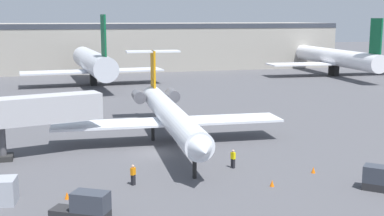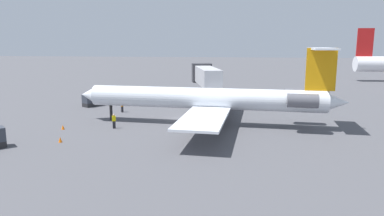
{
  "view_description": "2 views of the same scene",
  "coord_description": "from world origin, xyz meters",
  "px_view_note": "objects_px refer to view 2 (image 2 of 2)",
  "views": [
    {
      "loc": [
        -9.32,
        -47.97,
        13.26
      ],
      "look_at": [
        4.57,
        2.15,
        3.95
      ],
      "focal_mm": 47.36,
      "sensor_mm": 36.0,
      "label": 1
    },
    {
      "loc": [
        43.21,
        7.2,
        9.61
      ],
      "look_at": [
        5.17,
        1.93,
        2.47
      ],
      "focal_mm": 32.79,
      "sensor_mm": 36.0,
      "label": 2
    }
  ],
  "objects_px": {
    "baggage_tug_lead": "(93,101)",
    "traffic_cone_mid": "(63,127)",
    "ground_crew_marshaller": "(114,121)",
    "ground_crew_loader": "(122,106)",
    "traffic_cone_far": "(122,104)",
    "regional_jet": "(213,98)",
    "cargo_container_uld": "(133,95)",
    "traffic_cone_near": "(60,140)",
    "jet_bridge": "(206,76)"
  },
  "relations": [
    {
      "from": "baggage_tug_lead",
      "to": "traffic_cone_mid",
      "type": "bearing_deg",
      "value": 10.66
    },
    {
      "from": "ground_crew_marshaller",
      "to": "ground_crew_loader",
      "type": "xyz_separation_m",
      "value": [
        -9.32,
        -2.25,
        0.0
      ]
    },
    {
      "from": "ground_crew_loader",
      "to": "traffic_cone_far",
      "type": "xyz_separation_m",
      "value": [
        -5.23,
        -1.86,
        -0.58
      ]
    },
    {
      "from": "traffic_cone_mid",
      "to": "regional_jet",
      "type": "bearing_deg",
      "value": 105.55
    },
    {
      "from": "cargo_container_uld",
      "to": "traffic_cone_mid",
      "type": "height_order",
      "value": "cargo_container_uld"
    },
    {
      "from": "baggage_tug_lead",
      "to": "cargo_container_uld",
      "type": "height_order",
      "value": "baggage_tug_lead"
    },
    {
      "from": "traffic_cone_mid",
      "to": "traffic_cone_far",
      "type": "xyz_separation_m",
      "value": [
        -15.84,
        1.44,
        0.0
      ]
    },
    {
      "from": "cargo_container_uld",
      "to": "traffic_cone_far",
      "type": "relative_size",
      "value": 4.3
    },
    {
      "from": "traffic_cone_far",
      "to": "cargo_container_uld",
      "type": "bearing_deg",
      "value": 175.62
    },
    {
      "from": "traffic_cone_mid",
      "to": "traffic_cone_far",
      "type": "relative_size",
      "value": 1.0
    },
    {
      "from": "cargo_container_uld",
      "to": "traffic_cone_near",
      "type": "height_order",
      "value": "cargo_container_uld"
    },
    {
      "from": "jet_bridge",
      "to": "traffic_cone_far",
      "type": "distance_m",
      "value": 13.92
    },
    {
      "from": "jet_bridge",
      "to": "ground_crew_loader",
      "type": "xyz_separation_m",
      "value": [
        8.96,
        -10.88,
        -3.6
      ]
    },
    {
      "from": "ground_crew_marshaller",
      "to": "traffic_cone_near",
      "type": "height_order",
      "value": "ground_crew_marshaller"
    },
    {
      "from": "jet_bridge",
      "to": "cargo_container_uld",
      "type": "bearing_deg",
      "value": -94.0
    },
    {
      "from": "traffic_cone_mid",
      "to": "traffic_cone_far",
      "type": "distance_m",
      "value": 15.9
    },
    {
      "from": "jet_bridge",
      "to": "ground_crew_loader",
      "type": "height_order",
      "value": "jet_bridge"
    },
    {
      "from": "regional_jet",
      "to": "traffic_cone_far",
      "type": "height_order",
      "value": "regional_jet"
    },
    {
      "from": "jet_bridge",
      "to": "traffic_cone_mid",
      "type": "bearing_deg",
      "value": -35.94
    },
    {
      "from": "regional_jet",
      "to": "ground_crew_marshaller",
      "type": "relative_size",
      "value": 18.93
    },
    {
      "from": "regional_jet",
      "to": "traffic_cone_near",
      "type": "xyz_separation_m",
      "value": [
        9.55,
        -14.31,
        -2.94
      ]
    },
    {
      "from": "jet_bridge",
      "to": "cargo_container_uld",
      "type": "xyz_separation_m",
      "value": [
        -0.87,
        -12.39,
        -3.52
      ]
    },
    {
      "from": "traffic_cone_near",
      "to": "baggage_tug_lead",
      "type": "bearing_deg",
      "value": -165.48
    },
    {
      "from": "traffic_cone_mid",
      "to": "baggage_tug_lead",
      "type": "bearing_deg",
      "value": -169.34
    },
    {
      "from": "ground_crew_loader",
      "to": "traffic_cone_mid",
      "type": "height_order",
      "value": "ground_crew_loader"
    },
    {
      "from": "ground_crew_loader",
      "to": "cargo_container_uld",
      "type": "height_order",
      "value": "cargo_container_uld"
    },
    {
      "from": "cargo_container_uld",
      "to": "traffic_cone_mid",
      "type": "relative_size",
      "value": 4.3
    },
    {
      "from": "cargo_container_uld",
      "to": "regional_jet",
      "type": "bearing_deg",
      "value": 43.18
    },
    {
      "from": "regional_jet",
      "to": "ground_crew_marshaller",
      "type": "distance_m",
      "value": 11.81
    },
    {
      "from": "ground_crew_marshaller",
      "to": "baggage_tug_lead",
      "type": "xyz_separation_m",
      "value": [
        -13.44,
        -8.32,
        -0.02
      ]
    },
    {
      "from": "regional_jet",
      "to": "cargo_container_uld",
      "type": "xyz_separation_m",
      "value": [
        -15.81,
        -14.83,
        -2.29
      ]
    },
    {
      "from": "regional_jet",
      "to": "ground_crew_loader",
      "type": "distance_m",
      "value": 14.8
    },
    {
      "from": "ground_crew_loader",
      "to": "traffic_cone_mid",
      "type": "bearing_deg",
      "value": -17.29
    },
    {
      "from": "ground_crew_loader",
      "to": "traffic_cone_near",
      "type": "relative_size",
      "value": 3.07
    },
    {
      "from": "baggage_tug_lead",
      "to": "traffic_cone_far",
      "type": "xyz_separation_m",
      "value": [
        -1.11,
        4.22,
        -0.56
      ]
    },
    {
      "from": "regional_jet",
      "to": "traffic_cone_far",
      "type": "distance_m",
      "value": 19.1
    },
    {
      "from": "ground_crew_loader",
      "to": "cargo_container_uld",
      "type": "relative_size",
      "value": 0.71
    },
    {
      "from": "regional_jet",
      "to": "jet_bridge",
      "type": "distance_m",
      "value": 15.19
    },
    {
      "from": "ground_crew_marshaller",
      "to": "traffic_cone_mid",
      "type": "xyz_separation_m",
      "value": [
        1.29,
        -5.55,
        -0.58
      ]
    },
    {
      "from": "regional_jet",
      "to": "ground_crew_marshaller",
      "type": "bearing_deg",
      "value": -73.21
    },
    {
      "from": "regional_jet",
      "to": "ground_crew_marshaller",
      "type": "xyz_separation_m",
      "value": [
        3.34,
        -11.08,
        -2.36
      ]
    },
    {
      "from": "ground_crew_marshaller",
      "to": "ground_crew_loader",
      "type": "height_order",
      "value": "same"
    },
    {
      "from": "jet_bridge",
      "to": "ground_crew_marshaller",
      "type": "height_order",
      "value": "jet_bridge"
    },
    {
      "from": "ground_crew_loader",
      "to": "cargo_container_uld",
      "type": "distance_m",
      "value": 9.94
    },
    {
      "from": "regional_jet",
      "to": "traffic_cone_mid",
      "type": "bearing_deg",
      "value": -74.45
    },
    {
      "from": "regional_jet",
      "to": "jet_bridge",
      "type": "xyz_separation_m",
      "value": [
        -14.94,
        -2.44,
        1.24
      ]
    },
    {
      "from": "baggage_tug_lead",
      "to": "cargo_container_uld",
      "type": "relative_size",
      "value": 1.75
    },
    {
      "from": "traffic_cone_far",
      "to": "regional_jet",
      "type": "bearing_deg",
      "value": 53.56
    },
    {
      "from": "baggage_tug_lead",
      "to": "traffic_cone_far",
      "type": "distance_m",
      "value": 4.4
    },
    {
      "from": "ground_crew_loader",
      "to": "ground_crew_marshaller",
      "type": "bearing_deg",
      "value": 13.58
    }
  ]
}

